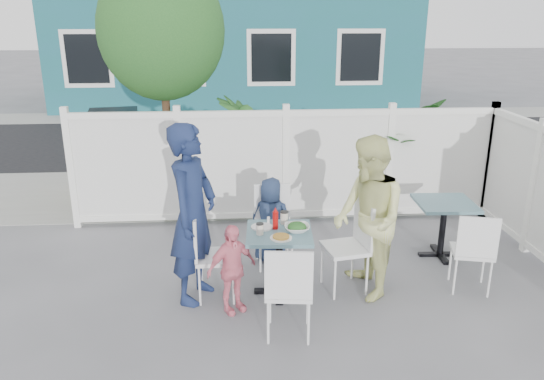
{
  "coord_description": "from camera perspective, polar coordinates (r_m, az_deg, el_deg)",
  "views": [
    {
      "loc": [
        -0.59,
        -4.62,
        2.84
      ],
      "look_at": [
        -0.2,
        0.77,
        1.02
      ],
      "focal_mm": 35.0,
      "sensor_mm": 36.0,
      "label": 1
    }
  ],
  "objects": [
    {
      "name": "ground",
      "position": [
        5.46,
        2.78,
        -12.83
      ],
      "size": [
        80.0,
        80.0,
        0.0
      ],
      "primitive_type": "plane",
      "color": "slate"
    },
    {
      "name": "near_sidewalk",
      "position": [
        8.91,
        -0.07,
        -0.0
      ],
      "size": [
        24.0,
        2.6,
        0.01
      ],
      "primitive_type": "cube",
      "color": "gray",
      "rests_on": "ground"
    },
    {
      "name": "street",
      "position": [
        12.46,
        -1.25,
        5.4
      ],
      "size": [
        24.0,
        5.0,
        0.01
      ],
      "primitive_type": "cube",
      "color": "black",
      "rests_on": "ground"
    },
    {
      "name": "far_sidewalk",
      "position": [
        15.5,
        -1.83,
        8.01
      ],
      "size": [
        24.0,
        1.6,
        0.01
      ],
      "primitive_type": "cube",
      "color": "gray",
      "rests_on": "ground"
    },
    {
      "name": "building",
      "position": [
        18.62,
        -4.01,
        19.02
      ],
      "size": [
        11.0,
        6.0,
        6.0
      ],
      "color": "#1A5E62",
      "rests_on": "ground"
    },
    {
      "name": "fence_back",
      "position": [
        7.35,
        1.47,
        2.31
      ],
      "size": [
        5.86,
        0.08,
        1.6
      ],
      "color": "white",
      "rests_on": "ground"
    },
    {
      "name": "tree",
      "position": [
        7.99,
        -11.82,
        16.4
      ],
      "size": [
        1.8,
        1.62,
        3.59
      ],
      "color": "#382316",
      "rests_on": "ground"
    },
    {
      "name": "utility_cabinet",
      "position": [
        9.11,
        -16.33,
        3.89
      ],
      "size": [
        0.77,
        0.61,
        1.3
      ],
      "primitive_type": "cube",
      "rotation": [
        0.0,
        0.0,
        0.17
      ],
      "color": "gold",
      "rests_on": "ground"
    },
    {
      "name": "potted_shrub_a",
      "position": [
        7.98,
        -3.32,
        3.97
      ],
      "size": [
        1.17,
        1.17,
        1.67
      ],
      "primitive_type": "imported",
      "rotation": [
        0.0,
        0.0,
        1.27
      ],
      "color": "#1F5220",
      "rests_on": "ground"
    },
    {
      "name": "potted_shrub_b",
      "position": [
        8.23,
        12.67,
        3.85
      ],
      "size": [
        1.92,
        1.94,
        1.63
      ],
      "primitive_type": "imported",
      "rotation": [
        0.0,
        0.0,
        0.86
      ],
      "color": "#1F5220",
      "rests_on": "ground"
    },
    {
      "name": "main_table",
      "position": [
        5.52,
        0.77,
        -6.01
      ],
      "size": [
        0.71,
        0.71,
        0.71
      ],
      "rotation": [
        0.0,
        0.0,
        -0.06
      ],
      "color": "#3A6D78",
      "rests_on": "ground"
    },
    {
      "name": "spare_table",
      "position": [
        6.68,
        18.02,
        -2.51
      ],
      "size": [
        0.69,
        0.69,
        0.7
      ],
      "rotation": [
        0.0,
        0.0,
        -0.04
      ],
      "color": "#3A6D78",
      "rests_on": "ground"
    },
    {
      "name": "chair_left",
      "position": [
        5.49,
        -6.88,
        -6.34
      ],
      "size": [
        0.41,
        0.42,
        0.93
      ],
      "rotation": [
        0.0,
        0.0,
        -1.57
      ],
      "color": "white",
      "rests_on": "ground"
    },
    {
      "name": "chair_right",
      "position": [
        5.67,
        8.69,
        -5.28
      ],
      "size": [
        0.51,
        0.52,
        0.98
      ],
      "rotation": [
        0.0,
        0.0,
        1.77
      ],
      "color": "white",
      "rests_on": "ground"
    },
    {
      "name": "chair_back",
      "position": [
        6.2,
        0.15,
        -3.12
      ],
      "size": [
        0.45,
        0.44,
        0.94
      ],
      "rotation": [
        0.0,
        0.0,
        3.2
      ],
      "color": "white",
      "rests_on": "ground"
    },
    {
      "name": "chair_near",
      "position": [
        4.77,
        1.82,
        -10.3
      ],
      "size": [
        0.46,
        0.45,
        0.92
      ],
      "rotation": [
        0.0,
        0.0,
        -0.11
      ],
      "color": "white",
      "rests_on": "ground"
    },
    {
      "name": "chair_spare",
      "position": [
        5.93,
        20.92,
        -5.78
      ],
      "size": [
        0.49,
        0.48,
        0.9
      ],
      "rotation": [
        0.0,
        0.0,
        -0.24
      ],
      "color": "white",
      "rests_on": "ground"
    },
    {
      "name": "man",
      "position": [
        5.36,
        -8.51,
        -2.58
      ],
      "size": [
        0.65,
        0.79,
        1.85
      ],
      "primitive_type": "imported",
      "rotation": [
        0.0,
        0.0,
        1.21
      ],
      "color": "#18244A",
      "rests_on": "ground"
    },
    {
      "name": "woman",
      "position": [
        5.49,
        10.31,
        -3.03
      ],
      "size": [
        0.74,
        0.9,
        1.7
      ],
      "primitive_type": "imported",
      "rotation": [
        0.0,
        0.0,
        -1.45
      ],
      "color": "#CAD13C",
      "rests_on": "ground"
    },
    {
      "name": "boy",
      "position": [
        6.26,
        -0.13,
        -3.25
      ],
      "size": [
        0.58,
        0.46,
        1.03
      ],
      "primitive_type": "imported",
      "rotation": [
        0.0,
        0.0,
        2.85
      ],
      "color": "#1F2E4D",
      "rests_on": "ground"
    },
    {
      "name": "toddler",
      "position": [
        5.25,
        -4.36,
        -8.47
      ],
      "size": [
        0.58,
        0.47,
        0.92
      ],
      "primitive_type": "imported",
      "rotation": [
        0.0,
        0.0,
        0.55
      ],
      "color": "pink",
      "rests_on": "ground"
    },
    {
      "name": "plate_main",
      "position": [
        5.28,
        0.98,
        -5.18
      ],
      "size": [
        0.22,
        0.22,
        0.01
      ],
      "primitive_type": "cylinder",
      "color": "white",
      "rests_on": "main_table"
    },
    {
      "name": "plate_side",
      "position": [
        5.54,
        -1.1,
        -4.0
      ],
      "size": [
        0.23,
        0.23,
        0.02
      ],
      "primitive_type": "cylinder",
      "color": "white",
      "rests_on": "main_table"
    },
    {
      "name": "salad_bowl",
      "position": [
        5.45,
        2.71,
        -4.13
      ],
      "size": [
        0.26,
        0.26,
        0.06
      ],
      "primitive_type": "imported",
      "color": "white",
      "rests_on": "main_table"
    },
    {
      "name": "coffee_cup_a",
      "position": [
        5.36,
        -1.31,
        -4.26
      ],
      "size": [
        0.07,
        0.07,
        0.11
      ],
      "primitive_type": "cylinder",
      "color": "beige",
      "rests_on": "main_table"
    },
    {
      "name": "coffee_cup_b",
      "position": [
        5.63,
        1.33,
        -3.03
      ],
      "size": [
        0.08,
        0.08,
        0.12
      ],
      "primitive_type": "cylinder",
      "color": "beige",
      "rests_on": "main_table"
    },
    {
      "name": "ketchup_bottle",
      "position": [
        5.48,
        0.37,
        -3.28
      ],
      "size": [
        0.06,
        0.06,
        0.19
      ],
      "primitive_type": "cylinder",
      "color": "#AD0B0A",
      "rests_on": "main_table"
    },
    {
      "name": "salt_shaker",
      "position": [
        5.64,
        -0.38,
        -3.28
      ],
      "size": [
        0.03,
        0.03,
        0.08
      ],
      "primitive_type": "cylinder",
      "color": "white",
      "rests_on": "main_table"
    },
    {
      "name": "pepper_shaker",
      "position": [
        5.66,
        0.32,
        -3.23
      ],
      "size": [
        0.03,
        0.03,
        0.06
      ],
      "primitive_type": "cylinder",
      "color": "black",
      "rests_on": "main_table"
    }
  ]
}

